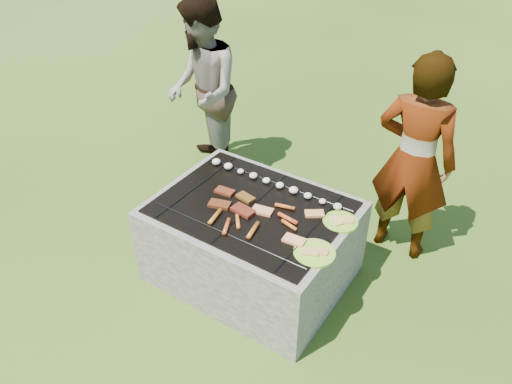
{
  "coord_description": "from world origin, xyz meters",
  "views": [
    {
      "loc": [
        1.48,
        -2.19,
        2.61
      ],
      "look_at": [
        0.0,
        0.05,
        0.7
      ],
      "focal_mm": 35.0,
      "sensor_mm": 36.0,
      "label": 1
    }
  ],
  "objects_px": {
    "cook": "(414,160)",
    "bystander": "(203,92)",
    "fire_pit": "(252,244)",
    "plate_far": "(340,222)",
    "plate_near": "(314,253)"
  },
  "relations": [
    {
      "from": "cook",
      "to": "bystander",
      "type": "bearing_deg",
      "value": -2.58
    },
    {
      "from": "fire_pit",
      "to": "cook",
      "type": "height_order",
      "value": "cook"
    },
    {
      "from": "fire_pit",
      "to": "plate_far",
      "type": "height_order",
      "value": "plate_far"
    },
    {
      "from": "cook",
      "to": "plate_far",
      "type": "bearing_deg",
      "value": 72.14
    },
    {
      "from": "plate_far",
      "to": "fire_pit",
      "type": "bearing_deg",
      "value": -162.13
    },
    {
      "from": "cook",
      "to": "bystander",
      "type": "relative_size",
      "value": 0.97
    },
    {
      "from": "plate_far",
      "to": "bystander",
      "type": "height_order",
      "value": "bystander"
    },
    {
      "from": "plate_near",
      "to": "plate_far",
      "type": "bearing_deg",
      "value": 89.85
    },
    {
      "from": "fire_pit",
      "to": "plate_far",
      "type": "distance_m",
      "value": 0.67
    },
    {
      "from": "plate_near",
      "to": "bystander",
      "type": "height_order",
      "value": "bystander"
    },
    {
      "from": "fire_pit",
      "to": "bystander",
      "type": "relative_size",
      "value": 0.81
    },
    {
      "from": "bystander",
      "to": "plate_far",
      "type": "bearing_deg",
      "value": 24.42
    },
    {
      "from": "plate_near",
      "to": "cook",
      "type": "xyz_separation_m",
      "value": [
        0.21,
        1.05,
        0.17
      ]
    },
    {
      "from": "plate_far",
      "to": "bystander",
      "type": "distance_m",
      "value": 1.86
    },
    {
      "from": "fire_pit",
      "to": "plate_far",
      "type": "xyz_separation_m",
      "value": [
        0.56,
        0.18,
        0.33
      ]
    }
  ]
}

